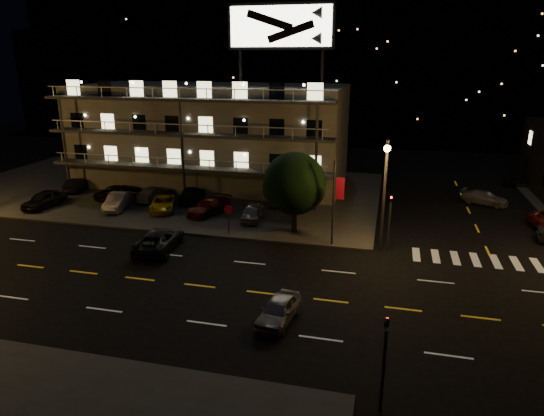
% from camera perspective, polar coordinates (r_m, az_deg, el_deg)
% --- Properties ---
extents(ground, '(140.00, 140.00, 0.00)m').
position_cam_1_polar(ground, '(29.50, -4.86, -9.52)').
color(ground, black).
rests_on(ground, ground).
extents(curb_nw, '(44.00, 24.00, 0.15)m').
position_cam_1_polar(curb_nw, '(51.96, -12.58, 2.20)').
color(curb_nw, '#363634').
rests_on(curb_nw, ground).
extents(motel, '(28.00, 13.80, 18.10)m').
position_cam_1_polar(motel, '(52.77, -7.09, 8.57)').
color(motel, gray).
rests_on(motel, ground).
extents(hill_backdrop, '(120.00, 25.00, 24.00)m').
position_cam_1_polar(hill_backdrop, '(94.79, 5.13, 16.26)').
color(hill_backdrop, black).
rests_on(hill_backdrop, ground).
extents(streetlight_nc, '(0.44, 1.92, 8.00)m').
position_cam_1_polar(streetlight_nc, '(33.85, 13.12, 2.63)').
color(streetlight_nc, '#2D2D30').
rests_on(streetlight_nc, ground).
extents(signal_nw, '(0.20, 0.27, 4.60)m').
position_cam_1_polar(signal_nw, '(35.05, 13.69, -0.98)').
color(signal_nw, '#2D2D30').
rests_on(signal_nw, ground).
extents(signal_sw, '(0.20, 0.27, 4.60)m').
position_cam_1_polar(signal_sw, '(19.59, 13.08, -16.42)').
color(signal_sw, '#2D2D30').
rests_on(signal_sw, ground).
extents(banner_north, '(0.83, 0.16, 6.40)m').
position_cam_1_polar(banner_north, '(34.88, 7.36, 0.77)').
color(banner_north, '#2D2D30').
rests_on(banner_north, ground).
extents(stop_sign, '(0.91, 0.11, 2.61)m').
position_cam_1_polar(stop_sign, '(37.25, -5.15, -0.84)').
color(stop_sign, '#2D2D30').
rests_on(stop_sign, ground).
extents(tree, '(5.02, 4.84, 6.32)m').
position_cam_1_polar(tree, '(37.13, 2.60, 2.69)').
color(tree, black).
rests_on(tree, curb_nw).
extents(lot_car_0, '(2.16, 4.57, 1.51)m').
position_cam_1_polar(lot_car_0, '(48.68, -25.26, 0.92)').
color(lot_car_0, black).
rests_on(lot_car_0, curb_nw).
extents(lot_car_1, '(2.38, 4.60, 1.44)m').
position_cam_1_polar(lot_car_1, '(45.77, -17.70, 0.77)').
color(lot_car_1, gray).
rests_on(lot_car_1, curb_nw).
extents(lot_car_2, '(3.42, 4.82, 1.22)m').
position_cam_1_polar(lot_car_2, '(44.40, -12.73, 0.52)').
color(lot_car_2, gold).
rests_on(lot_car_2, curb_nw).
extents(lot_car_3, '(3.29, 4.92, 1.32)m').
position_cam_1_polar(lot_car_3, '(42.65, -7.44, 0.19)').
color(lot_car_3, '#57130C').
rests_on(lot_car_3, curb_nw).
extents(lot_car_4, '(1.81, 3.88, 1.29)m').
position_cam_1_polar(lot_car_4, '(40.74, -2.35, -0.53)').
color(lot_car_4, gray).
rests_on(lot_car_4, curb_nw).
extents(lot_car_5, '(2.37, 4.30, 1.34)m').
position_cam_1_polar(lot_car_5, '(53.45, -21.99, 2.59)').
color(lot_car_5, black).
rests_on(lot_car_5, curb_nw).
extents(lot_car_6, '(3.45, 5.30, 1.36)m').
position_cam_1_polar(lot_car_6, '(49.07, -17.51, 1.83)').
color(lot_car_6, black).
rests_on(lot_car_6, curb_nw).
extents(lot_car_7, '(2.24, 4.68, 1.32)m').
position_cam_1_polar(lot_car_7, '(47.78, -13.70, 1.71)').
color(lot_car_7, gray).
rests_on(lot_car_7, curb_nw).
extents(lot_car_8, '(2.21, 4.49, 1.47)m').
position_cam_1_polar(lot_car_8, '(46.61, -9.40, 1.69)').
color(lot_car_8, black).
rests_on(lot_car_8, curb_nw).
extents(lot_car_9, '(2.68, 4.64, 1.45)m').
position_cam_1_polar(lot_car_9, '(45.13, 0.40, 1.39)').
color(lot_car_9, '#57130C').
rests_on(lot_car_9, curb_nw).
extents(side_car_2, '(4.54, 3.25, 1.22)m').
position_cam_1_polar(side_car_2, '(49.83, 23.75, 1.11)').
color(side_car_2, gray).
rests_on(side_car_2, ground).
extents(side_car_3, '(3.96, 2.07, 1.29)m').
position_cam_1_polar(side_car_3, '(58.20, 27.32, 2.85)').
color(side_car_3, black).
rests_on(side_car_3, ground).
extents(road_car_east, '(2.05, 4.01, 1.31)m').
position_cam_1_polar(road_car_east, '(25.89, 0.77, -11.90)').
color(road_car_east, gray).
rests_on(road_car_east, ground).
extents(road_car_west, '(3.11, 5.62, 1.49)m').
position_cam_1_polar(road_car_west, '(35.78, -13.14, -3.66)').
color(road_car_west, black).
rests_on(road_car_west, ground).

